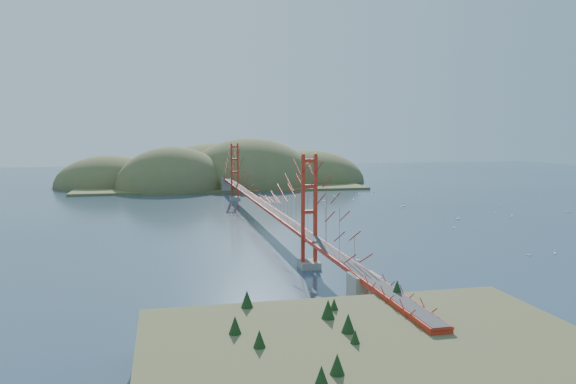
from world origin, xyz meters
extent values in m
plane|color=#293D52|center=(0.00, 0.00, 0.00)|extent=(320.00, 320.00, 0.00)
cube|color=gray|center=(0.00, -30.00, 0.35)|extent=(2.00, 2.40, 0.70)
cube|color=gray|center=(0.00, 30.00, 0.35)|extent=(2.00, 2.40, 0.70)
cube|color=#B12313|center=(0.00, 0.00, 3.30)|extent=(1.40, 92.00, 0.16)
cube|color=#B12313|center=(0.00, 0.00, 3.10)|extent=(1.33, 92.00, 0.24)
cube|color=#38383A|center=(0.00, 0.00, 3.40)|extent=(1.19, 92.00, 0.03)
cube|color=gray|center=(0.00, -46.00, 1.65)|extent=(2.00, 2.20, 3.30)
cube|color=gray|center=(0.00, 46.00, 1.65)|extent=(2.20, 2.60, 3.30)
cube|color=#B12313|center=(0.00, -52.00, 3.30)|extent=(1.40, 12.00, 0.16)
cube|color=#B12313|center=(0.00, -52.00, 3.05)|extent=(1.33, 12.00, 0.30)
cube|color=gray|center=(0.00, -56.00, 1.47)|extent=(0.50, 0.70, 2.95)
cube|color=gray|center=(0.00, -53.00, 1.47)|extent=(0.50, 0.70, 2.95)
cube|color=gray|center=(0.00, -50.00, 1.47)|extent=(0.50, 0.70, 2.95)
cube|color=gray|center=(0.00, -48.00, 1.47)|extent=(0.50, 0.70, 2.95)
cube|color=#59544C|center=(0.00, -48.50, 0.12)|extent=(9.00, 6.00, 0.24)
cube|color=maroon|center=(0.40, -47.80, 0.61)|extent=(3.70, 2.30, 0.75)
cube|color=gray|center=(0.40, -47.80, 1.04)|extent=(3.70, 2.30, 0.10)
cylinder|color=white|center=(0.40, -47.80, 1.49)|extent=(0.03, 0.03, 1.00)
cube|color=#525932|center=(-4.00, -51.00, 0.90)|extent=(24.00, 3.00, 1.80)
cone|color=black|center=(-6.53, -61.47, 3.47)|extent=(0.66, 0.66, 0.94)
cone|color=black|center=(-12.94, -52.90, 3.36)|extent=(0.50, 0.50, 0.72)
cone|color=black|center=(-8.24, -51.45, 3.39)|extent=(0.55, 0.55, 0.79)
cone|color=black|center=(-10.35, -52.09, 3.58)|extent=(0.81, 0.81, 1.15)
cone|color=black|center=(-5.53, -58.14, 3.62)|extent=(0.87, 0.87, 1.25)
cone|color=black|center=(-6.09, -59.29, 3.37)|extent=(0.52, 0.52, 0.75)
cone|color=black|center=(-1.40, -57.81, 3.43)|extent=(0.60, 0.60, 0.86)
cone|color=black|center=(-4.83, -59.40, 3.53)|extent=(0.74, 0.74, 1.05)
cone|color=black|center=(-7.06, -53.44, 3.61)|extent=(0.85, 0.85, 1.21)
cone|color=black|center=(-5.39, -63.07, 3.31)|extent=(0.44, 0.44, 0.62)
cone|color=black|center=(-9.33, -62.30, 3.41)|extent=(0.57, 0.57, 0.81)
cube|color=brown|center=(0.00, 64.00, 0.25)|extent=(70.00, 40.00, 0.60)
ellipsoid|color=brown|center=(-12.00, 56.00, 0.00)|extent=(28.00, 28.00, 21.00)
ellipsoid|color=brown|center=(8.00, 62.00, 0.00)|extent=(36.00, 36.00, 25.00)
ellipsoid|color=brown|center=(26.00, 70.00, 0.00)|extent=(32.00, 32.00, 18.00)
ellipsoid|color=brown|center=(-28.00, 68.00, 0.00)|extent=(28.00, 28.00, 16.00)
ellipsoid|color=brown|center=(2.00, 78.00, 0.00)|extent=(44.00, 44.00, 22.00)
cube|color=white|center=(23.71, 24.16, 0.06)|extent=(0.60, 0.39, 0.10)
cylinder|color=white|center=(23.71, 24.16, 0.37)|extent=(0.02, 0.02, 0.62)
cube|color=white|center=(28.73, 34.69, 0.06)|extent=(0.30, 0.53, 0.09)
cylinder|color=white|center=(28.73, 34.69, 0.33)|extent=(0.01, 0.01, 0.55)
cube|color=white|center=(29.16, -29.72, 0.06)|extent=(0.47, 0.48, 0.09)
cylinder|color=white|center=(29.16, -29.72, 0.33)|extent=(0.01, 0.01, 0.55)
cube|color=white|center=(41.64, -3.24, 0.06)|extent=(0.56, 0.53, 0.11)
cylinder|color=white|center=(41.64, -3.24, 0.38)|extent=(0.02, 0.02, 0.64)
cube|color=white|center=(28.72, 12.19, 0.05)|extent=(0.44, 0.48, 0.09)
cylinder|color=white|center=(28.72, 12.19, 0.32)|extent=(0.01, 0.01, 0.53)
cube|color=white|center=(29.93, 13.32, 0.07)|extent=(0.53, 0.63, 0.11)
cylinder|color=white|center=(29.93, 13.32, 0.41)|extent=(0.02, 0.02, 0.69)
cube|color=white|center=(54.66, -0.49, 0.06)|extent=(0.49, 0.58, 0.11)
cylinder|color=white|center=(54.66, -0.49, 0.38)|extent=(0.02, 0.02, 0.63)
cube|color=white|center=(22.10, 31.90, 0.07)|extent=(0.64, 0.25, 0.11)
cylinder|color=white|center=(22.10, 31.90, 0.41)|extent=(0.02, 0.02, 0.68)
cube|color=white|center=(6.00, -28.03, 0.05)|extent=(0.40, 0.49, 0.09)
cylinder|color=white|center=(6.00, -28.03, 0.32)|extent=(0.01, 0.01, 0.53)
cube|color=white|center=(31.65, -3.67, 0.07)|extent=(0.63, 0.24, 0.11)
cylinder|color=white|center=(31.65, -3.67, 0.40)|extent=(0.02, 0.02, 0.67)
cube|color=white|center=(26.72, -11.32, 0.05)|extent=(0.46, 0.47, 0.09)
cylinder|color=white|center=(26.72, -11.32, 0.33)|extent=(0.01, 0.01, 0.54)
cube|color=white|center=(33.39, 37.66, 0.07)|extent=(0.63, 0.36, 0.11)
cylinder|color=white|center=(33.39, 37.66, 0.39)|extent=(0.02, 0.02, 0.65)
cube|color=white|center=(48.21, 10.17, 0.06)|extent=(0.56, 0.21, 0.10)
cylinder|color=white|center=(48.21, 10.17, 0.36)|extent=(0.02, 0.02, 0.60)
cube|color=white|center=(25.75, -29.78, 0.05)|extent=(0.34, 0.50, 0.09)
cylinder|color=white|center=(25.75, -29.78, 0.31)|extent=(0.01, 0.01, 0.52)
cube|color=white|center=(17.35, 23.83, 0.07)|extent=(0.53, 0.59, 0.11)
cylinder|color=white|center=(17.35, 23.83, 0.39)|extent=(0.02, 0.02, 0.65)
cube|color=white|center=(41.00, 0.47, 0.06)|extent=(0.26, 0.55, 0.10)
cylinder|color=white|center=(41.00, 0.47, 0.34)|extent=(0.02, 0.02, 0.57)
camera|label=1|loc=(-14.41, -84.55, 13.75)|focal=35.00mm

